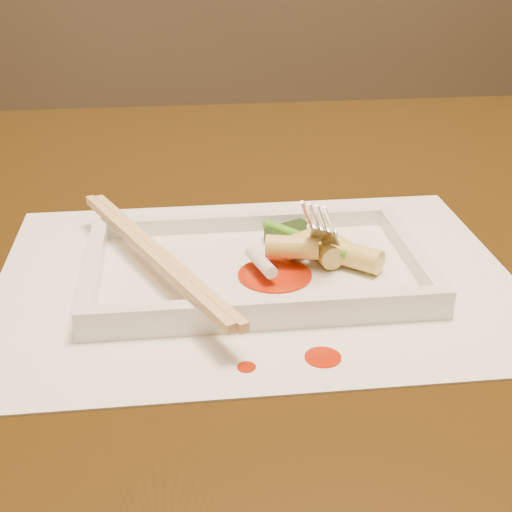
{
  "coord_description": "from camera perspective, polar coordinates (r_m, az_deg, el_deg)",
  "views": [
    {
      "loc": [
        -0.02,
        -0.57,
        1.01
      ],
      "look_at": [
        0.04,
        -0.09,
        0.77
      ],
      "focal_mm": 50.0,
      "sensor_mm": 36.0,
      "label": 1
    }
  ],
  "objects": [
    {
      "name": "scallion_white",
      "position": [
        0.54,
        0.39,
        -0.46
      ],
      "size": [
        0.02,
        0.04,
        0.01
      ],
      "primitive_type": "cylinder",
      "rotation": [
        1.57,
        0.0,
        0.28
      ],
      "color": "#EAEACC",
      "rests_on": "plate_base"
    },
    {
      "name": "sauce_blob_0",
      "position": [
        0.54,
        1.52,
        -1.53
      ],
      "size": [
        0.06,
        0.06,
        0.0
      ],
      "primitive_type": "cylinder",
      "color": "#B71F05",
      "rests_on": "plate_base"
    },
    {
      "name": "sauce_splatter_b",
      "position": [
        0.45,
        -0.76,
        -8.87
      ],
      "size": [
        0.01,
        0.01,
        0.0
      ],
      "primitive_type": "cylinder",
      "color": "#B71F05",
      "rests_on": "placemat"
    },
    {
      "name": "rice_cake_1",
      "position": [
        0.55,
        7.56,
        0.08
      ],
      "size": [
        0.05,
        0.05,
        0.02
      ],
      "primitive_type": "cylinder",
      "rotation": [
        1.57,
        0.0,
        0.86
      ],
      "color": "#F5E372",
      "rests_on": "plate_base"
    },
    {
      "name": "rice_cake_0",
      "position": [
        0.57,
        6.04,
        1.07
      ],
      "size": [
        0.04,
        0.05,
        0.02
      ],
      "primitive_type": "cylinder",
      "rotation": [
        1.57,
        0.0,
        0.41
      ],
      "color": "#F5E372",
      "rests_on": "plate_base"
    },
    {
      "name": "sauce_splatter_a",
      "position": [
        0.46,
        5.38,
        -8.07
      ],
      "size": [
        0.02,
        0.02,
        0.0
      ],
      "primitive_type": "cylinder",
      "color": "#B71F05",
      "rests_on": "placemat"
    },
    {
      "name": "rice_cake_3",
      "position": [
        0.56,
        5.32,
        0.62
      ],
      "size": [
        0.03,
        0.04,
        0.02
      ],
      "primitive_type": "cylinder",
      "rotation": [
        1.57,
        0.0,
        0.22
      ],
      "color": "#F5E372",
      "rests_on": "plate_base"
    },
    {
      "name": "placemat",
      "position": [
        0.56,
        0.0,
        -1.72
      ],
      "size": [
        0.4,
        0.3,
        0.0
      ],
      "primitive_type": "cube",
      "color": "white",
      "rests_on": "table"
    },
    {
      "name": "chopstick_a",
      "position": [
        0.54,
        -8.62,
        0.26
      ],
      "size": [
        0.11,
        0.23,
        0.01
      ],
      "primitive_type": "cube",
      "rotation": [
        0.0,
        0.0,
        0.44
      ],
      "color": "#E3B271",
      "rests_on": "plate_rim_near"
    },
    {
      "name": "rice_cake_4",
      "position": [
        0.57,
        4.13,
        1.19
      ],
      "size": [
        0.05,
        0.04,
        0.02
      ],
      "primitive_type": "cylinder",
      "rotation": [
        1.57,
        0.0,
        2.14
      ],
      "color": "#F5E372",
      "rests_on": "plate_base"
    },
    {
      "name": "plate_rim_left",
      "position": [
        0.55,
        -12.9,
        -0.94
      ],
      "size": [
        0.01,
        0.14,
        0.01
      ],
      "primitive_type": "cube",
      "color": "white",
      "rests_on": "plate_base"
    },
    {
      "name": "plate_rim_far",
      "position": [
        0.62,
        -0.8,
        2.8
      ],
      "size": [
        0.26,
        0.01,
        0.01
      ],
      "primitive_type": "cube",
      "color": "white",
      "rests_on": "plate_base"
    },
    {
      "name": "table",
      "position": [
        0.68,
        -3.94,
        -6.02
      ],
      "size": [
        1.4,
        0.9,
        0.75
      ],
      "color": "black",
      "rests_on": "ground"
    },
    {
      "name": "plate_rim_near",
      "position": [
        0.49,
        1.01,
        -4.19
      ],
      "size": [
        0.26,
        0.01,
        0.01
      ],
      "primitive_type": "cube",
      "color": "white",
      "rests_on": "plate_base"
    },
    {
      "name": "chopstick_b",
      "position": [
        0.54,
        -7.77,
        0.3
      ],
      "size": [
        0.11,
        0.23,
        0.01
      ],
      "primitive_type": "cube",
      "rotation": [
        0.0,
        0.0,
        0.44
      ],
      "color": "#E3B271",
      "rests_on": "plate_rim_near"
    },
    {
      "name": "veg_piece",
      "position": [
        0.59,
        2.93,
        1.68
      ],
      "size": [
        0.05,
        0.04,
        0.01
      ],
      "primitive_type": "cube",
      "rotation": [
        0.0,
        0.0,
        0.47
      ],
      "color": "black",
      "rests_on": "plate_base"
    },
    {
      "name": "plate_base",
      "position": [
        0.56,
        0.0,
        -1.29
      ],
      "size": [
        0.26,
        0.16,
        0.01
      ],
      "primitive_type": "cube",
      "color": "white",
      "rests_on": "placemat"
    },
    {
      "name": "rice_cake_2",
      "position": [
        0.55,
        2.92,
        0.72
      ],
      "size": [
        0.04,
        0.03,
        0.02
      ],
      "primitive_type": "cylinder",
      "rotation": [
        1.57,
        0.0,
        1.36
      ],
      "color": "#F5E372",
      "rests_on": "plate_base"
    },
    {
      "name": "fork",
      "position": [
        0.55,
        7.07,
        7.16
      ],
      "size": [
        0.09,
        0.1,
        0.14
      ],
      "primitive_type": null,
      "color": "silver",
      "rests_on": "plate_base"
    },
    {
      "name": "scallion_green",
      "position": [
        0.57,
        3.95,
        1.38
      ],
      "size": [
        0.06,
        0.07,
        0.01
      ],
      "primitive_type": "cylinder",
      "rotation": [
        1.57,
        0.0,
        0.7
      ],
      "color": "#3D9017",
      "rests_on": "plate_base"
    },
    {
      "name": "plate_rim_right",
      "position": [
        0.58,
        12.33,
        0.37
      ],
      "size": [
        0.01,
        0.14,
        0.01
      ],
      "primitive_type": "cube",
      "color": "white",
      "rests_on": "plate_base"
    }
  ]
}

